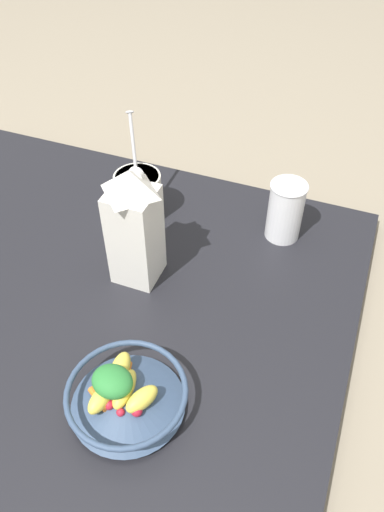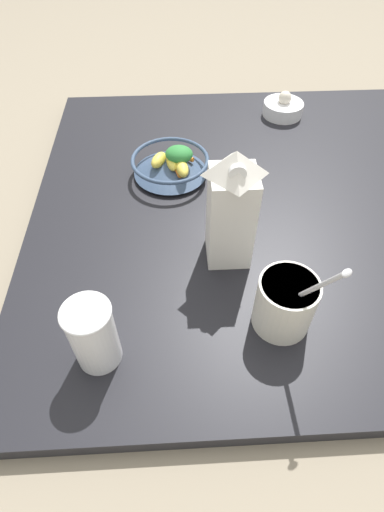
% 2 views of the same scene
% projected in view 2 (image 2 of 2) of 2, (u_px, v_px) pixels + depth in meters
% --- Properties ---
extents(ground_plane, '(6.00, 6.00, 0.00)m').
position_uv_depth(ground_plane, '(258.00, 211.00, 1.02)').
color(ground_plane, gray).
extents(countertop, '(1.11, 1.11, 0.04)m').
position_uv_depth(countertop, '(259.00, 206.00, 1.00)').
color(countertop, black).
rests_on(countertop, ground_plane).
extents(fruit_bowl, '(0.20, 0.20, 0.08)m').
position_uv_depth(fruit_bowl, '(171.00, 164.00, 1.03)').
color(fruit_bowl, '#384C6B').
rests_on(fruit_bowl, countertop).
extents(milk_carton, '(0.09, 0.09, 0.26)m').
position_uv_depth(milk_carton, '(231.00, 209.00, 0.77)').
color(milk_carton, silver).
rests_on(milk_carton, countertop).
extents(yogurt_tub, '(0.11, 0.13, 0.23)m').
position_uv_depth(yogurt_tub, '(286.00, 302.00, 0.71)').
color(yogurt_tub, silver).
rests_on(yogurt_tub, countertop).
extents(drinking_cup, '(0.08, 0.08, 0.14)m').
position_uv_depth(drinking_cup, '(93.00, 334.00, 0.66)').
color(drinking_cup, white).
rests_on(drinking_cup, countertop).
extents(garlic_bowl, '(0.12, 0.12, 0.08)m').
position_uv_depth(garlic_bowl, '(283.00, 108.00, 1.24)').
color(garlic_bowl, white).
rests_on(garlic_bowl, countertop).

